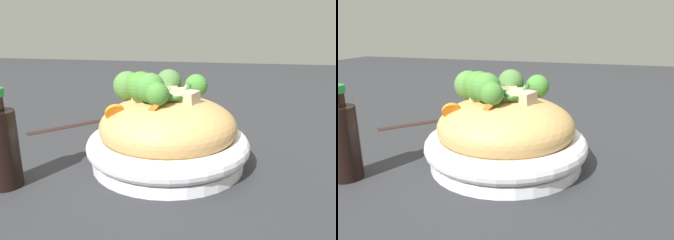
{
  "view_description": "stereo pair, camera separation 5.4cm",
  "coord_description": "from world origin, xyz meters",
  "views": [
    {
      "loc": [
        0.1,
        -0.51,
        0.23
      ],
      "look_at": [
        0.0,
        0.0,
        0.08
      ],
      "focal_mm": 35.05,
      "sensor_mm": 36.0,
      "label": 1
    },
    {
      "loc": [
        0.15,
        -0.49,
        0.23
      ],
      "look_at": [
        0.0,
        0.0,
        0.08
      ],
      "focal_mm": 35.05,
      "sensor_mm": 36.0,
      "label": 2
    }
  ],
  "objects": [
    {
      "name": "soy_sauce_bottle",
      "position": [
        -0.22,
        -0.12,
        0.06
      ],
      "size": [
        0.05,
        0.05,
        0.14
      ],
      "color": "black",
      "rests_on": "ground_plane"
    },
    {
      "name": "chicken_chunks",
      "position": [
        0.01,
        0.0,
        0.12
      ],
      "size": [
        0.11,
        0.08,
        0.03
      ],
      "color": "#CDBD8D",
      "rests_on": "serving_bowl"
    },
    {
      "name": "serving_bowl",
      "position": [
        0.0,
        0.0,
        0.03
      ],
      "size": [
        0.27,
        0.27,
        0.05
      ],
      "color": "white",
      "rests_on": "ground_plane"
    },
    {
      "name": "chopsticks_pair",
      "position": [
        -0.25,
        0.17,
        0.0
      ],
      "size": [
        0.16,
        0.18,
        0.01
      ],
      "color": "black",
      "rests_on": "ground_plane"
    },
    {
      "name": "ground_plane",
      "position": [
        0.0,
        0.0,
        0.0
      ],
      "size": [
        3.0,
        3.0,
        0.0
      ],
      "primitive_type": "plane",
      "color": "#2A2B2F"
    },
    {
      "name": "carrot_coins",
      "position": [
        -0.03,
        -0.03,
        0.11
      ],
      "size": [
        0.13,
        0.1,
        0.04
      ],
      "color": "orange",
      "rests_on": "serving_bowl"
    },
    {
      "name": "broccoli_florets",
      "position": [
        -0.03,
        0.01,
        0.13
      ],
      "size": [
        0.17,
        0.17,
        0.07
      ],
      "color": "#9BB972",
      "rests_on": "serving_bowl"
    },
    {
      "name": "zucchini_slices",
      "position": [
        0.02,
        -0.0,
        0.12
      ],
      "size": [
        0.06,
        0.08,
        0.04
      ],
      "color": "beige",
      "rests_on": "serving_bowl"
    },
    {
      "name": "noodle_heap",
      "position": [
        -0.0,
        0.0,
        0.07
      ],
      "size": [
        0.23,
        0.23,
        0.11
      ],
      "color": "tan",
      "rests_on": "serving_bowl"
    }
  ]
}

